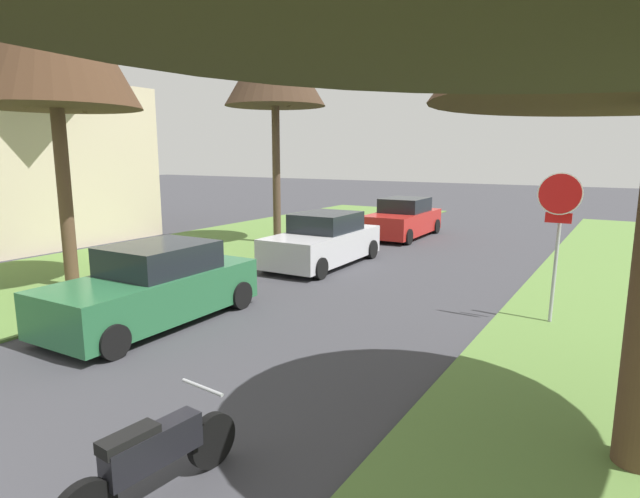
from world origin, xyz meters
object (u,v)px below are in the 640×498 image
Objects in this scene: parked_sedan_green at (154,287)px; parked_sedan_silver at (323,241)px; parked_motorcycle at (152,457)px; stop_sign_far at (559,215)px; street_tree_left_mid_b at (275,64)px; parked_sedan_red at (403,219)px; street_tree_left_mid_a at (50,24)px.

parked_sedan_green is 6.50m from parked_sedan_silver.
parked_motorcycle is (4.30, -10.28, -0.24)m from parked_sedan_silver.
parked_motorcycle is at bearing -107.52° from stop_sign_far.
stop_sign_far reaches higher than parked_sedan_silver.
street_tree_left_mid_b reaches higher than parked_sedan_silver.
parked_sedan_silver is 1.00× the size of parked_sedan_red.
parked_motorcycle is (8.26, -4.55, -5.81)m from street_tree_left_mid_a.
stop_sign_far is 0.67× the size of parked_sedan_green.
parked_sedan_silver is at bearing 112.68° from parked_motorcycle.
parked_sedan_red is at bearing 127.83° from stop_sign_far.
parked_sedan_green is 12.79m from parked_sedan_red.
street_tree_left_mid_b is at bearing 111.18° from parked_sedan_green.
street_tree_left_mid_a is 6.87m from parked_sedan_green.
parked_sedan_red is at bearing 104.59° from parked_motorcycle.
parked_sedan_green is at bearing -89.99° from parked_sedan_red.
street_tree_left_mid_b is at bearing -130.44° from parked_sedan_red.
street_tree_left_mid_b is 7.09m from parked_sedan_silver.
street_tree_left_mid_a reaches higher than street_tree_left_mid_b.
stop_sign_far is 0.37× the size of street_tree_left_mid_b.
street_tree_left_mid_a is at bearing -124.62° from parked_sedan_silver.
parked_sedan_red is at bearing 90.14° from parked_sedan_silver.
parked_sedan_green is 1.00× the size of parked_sedan_silver.
parked_sedan_silver is (3.42, -2.30, -5.76)m from street_tree_left_mid_b.
parked_motorcycle is at bearing -28.87° from street_tree_left_mid_a.
parked_sedan_silver is at bearing 55.38° from street_tree_left_mid_a.
parked_sedan_green is at bearing 138.72° from parked_motorcycle.
parked_sedan_silver reaches higher than parked_motorcycle.
parked_sedan_red is at bearing 71.86° from street_tree_left_mid_a.
street_tree_left_mid_a is 1.85× the size of parked_sedan_red.
parked_sedan_silver is at bearing -89.86° from parked_sedan_red.
stop_sign_far is 0.36× the size of street_tree_left_mid_a.
street_tree_left_mid_a is 1.85× the size of parked_sedan_silver.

